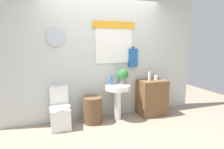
% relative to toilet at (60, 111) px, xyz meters
% --- Properties ---
extents(ground_plane, '(8.00, 8.00, 0.00)m').
position_rel_toilet_xyz_m(ground_plane, '(0.95, -0.89, -0.30)').
color(ground_plane, gray).
extents(back_wall, '(4.40, 0.18, 2.60)m').
position_rel_toilet_xyz_m(back_wall, '(0.95, 0.26, 1.01)').
color(back_wall, silver).
rests_on(back_wall, ground_plane).
extents(toilet, '(0.38, 0.51, 0.79)m').
position_rel_toilet_xyz_m(toilet, '(0.00, 0.00, 0.00)').
color(toilet, white).
rests_on(toilet, ground_plane).
extents(laundry_hamper, '(0.38, 0.38, 0.53)m').
position_rel_toilet_xyz_m(laundry_hamper, '(0.63, -0.04, -0.03)').
color(laundry_hamper, brown).
rests_on(laundry_hamper, ground_plane).
extents(pedestal_sink, '(0.52, 0.52, 0.74)m').
position_rel_toilet_xyz_m(pedestal_sink, '(1.17, -0.04, 0.27)').
color(pedestal_sink, white).
rests_on(pedestal_sink, ground_plane).
extents(faucet, '(0.03, 0.03, 0.10)m').
position_rel_toilet_xyz_m(faucet, '(1.17, 0.08, 0.49)').
color(faucet, silver).
rests_on(faucet, pedestal_sink).
extents(wooden_cabinet, '(0.59, 0.44, 0.79)m').
position_rel_toilet_xyz_m(wooden_cabinet, '(1.99, -0.04, 0.10)').
color(wooden_cabinet, brown).
rests_on(wooden_cabinet, ground_plane).
extents(soap_bottle, '(0.05, 0.05, 0.20)m').
position_rel_toilet_xyz_m(soap_bottle, '(1.05, 0.01, 0.54)').
color(soap_bottle, '#2D6BB7').
rests_on(soap_bottle, pedestal_sink).
extents(potted_plant, '(0.23, 0.23, 0.32)m').
position_rel_toilet_xyz_m(potted_plant, '(1.31, 0.02, 0.63)').
color(potted_plant, slate).
rests_on(potted_plant, pedestal_sink).
extents(lotion_bottle, '(0.05, 0.05, 0.20)m').
position_rel_toilet_xyz_m(lotion_bottle, '(1.88, -0.08, 0.59)').
color(lotion_bottle, white).
rests_on(lotion_bottle, wooden_cabinet).
extents(toothbrush_cup, '(0.08, 0.08, 0.19)m').
position_rel_toilet_xyz_m(toothbrush_cup, '(2.09, -0.02, 0.54)').
color(toothbrush_cup, silver).
rests_on(toothbrush_cup, wooden_cabinet).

